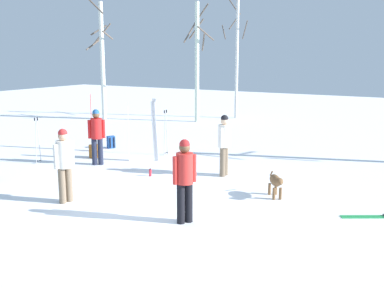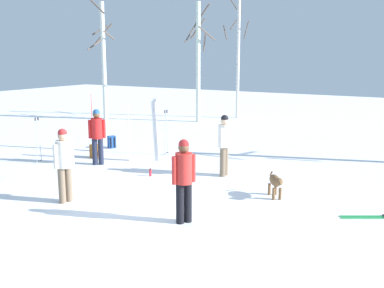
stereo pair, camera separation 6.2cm
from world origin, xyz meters
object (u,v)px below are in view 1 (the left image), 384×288
object	(u,v)px
backpack_0	(94,151)
backpack_1	(111,142)
birch_tree_0	(102,58)
birch_tree_2	(237,51)
ski_poles_1	(166,131)
person_4	(224,141)
ski_pair_planted_0	(128,132)
ski_pair_planted_2	(155,130)
person_0	(185,176)
ski_poles_0	(37,139)
birch_tree_1	(197,59)
person_3	(97,133)
dog	(276,182)
ski_pair_planted_1	(91,123)
person_1	(64,161)
water_bottle_0	(150,173)

from	to	relation	value
backpack_0	backpack_1	world-z (taller)	same
backpack_1	birch_tree_0	world-z (taller)	birch_tree_0
backpack_1	birch_tree_2	bearing A→B (deg)	86.94
ski_poles_1	person_4	bearing A→B (deg)	-26.24
ski_pair_planted_0	ski_pair_planted_2	xyz separation A→B (m)	(0.77, 0.34, 0.06)
ski_poles_1	backpack_0	distance (m)	2.45
person_0	ski_pair_planted_0	size ratio (longest dim) A/B	0.91
ski_poles_0	birch_tree_1	xyz separation A→B (m)	(-0.16, 10.27, 2.33)
birch_tree_1	backpack_1	bearing A→B (deg)	-85.38
person_3	ski_poles_1	distance (m)	2.46
backpack_1	birch_tree_1	distance (m)	7.90
dog	ski_pair_planted_1	distance (m)	7.71
person_4	person_0	bearing A→B (deg)	-75.57
person_1	birch_tree_0	bearing A→B (deg)	127.38
dog	ski_pair_planted_0	distance (m)	5.57
person_0	ski_pair_planted_0	bearing A→B (deg)	139.09
birch_tree_2	dog	bearing A→B (deg)	-61.03
person_1	ski_pair_planted_0	world-z (taller)	ski_pair_planted_0
ski_poles_1	backpack_0	size ratio (longest dim) A/B	3.47
ski_pair_planted_2	backpack_1	bearing A→B (deg)	160.60
water_bottle_0	birch_tree_0	bearing A→B (deg)	137.09
birch_tree_2	birch_tree_0	bearing A→B (deg)	-145.33
person_0	ski_poles_1	distance (m)	6.38
ski_poles_1	ski_pair_planted_1	bearing A→B (deg)	-164.33
backpack_0	birch_tree_1	world-z (taller)	birch_tree_1
ski_pair_planted_1	birch_tree_2	world-z (taller)	birch_tree_2
ski_poles_0	backpack_0	bearing A→B (deg)	55.10
person_0	dog	world-z (taller)	person_0
birch_tree_1	birch_tree_2	bearing A→B (deg)	63.23
ski_poles_0	person_1	bearing A→B (deg)	-33.44
ski_pair_planted_1	birch_tree_0	distance (m)	8.24
ski_pair_planted_2	birch_tree_2	bearing A→B (deg)	101.18
person_4	ski_pair_planted_2	bearing A→B (deg)	169.96
person_4	ski_pair_planted_1	size ratio (longest dim) A/B	0.85
person_0	backpack_1	world-z (taller)	person_0
backpack_0	water_bottle_0	distance (m)	3.09
person_1	birch_tree_0	distance (m)	13.89
dog	ski_poles_1	size ratio (longest dim) A/B	0.49
ski_poles_0	birch_tree_0	distance (m)	10.04
person_1	birch_tree_1	xyz separation A→B (m)	(-3.75, 12.65, 2.11)
ski_pair_planted_1	person_3	bearing A→B (deg)	-43.36
birch_tree_0	ski_poles_0	bearing A→B (deg)	-60.97
ski_pair_planted_2	ski_poles_0	xyz separation A→B (m)	(-3.00, -2.04, -0.23)
dog	birch_tree_0	distance (m)	15.05
ski_poles_0	birch_tree_1	distance (m)	10.54
person_4	ski_pair_planted_2	world-z (taller)	ski_pair_planted_2
person_4	ski_poles_0	bearing A→B (deg)	-164.59
ski_poles_0	backpack_0	distance (m)	1.83
ski_poles_0	ski_poles_1	distance (m)	4.09
dog	ski_pair_planted_2	bearing A→B (deg)	160.36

